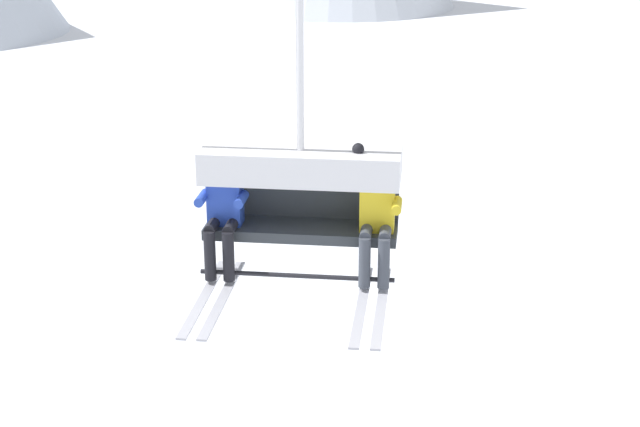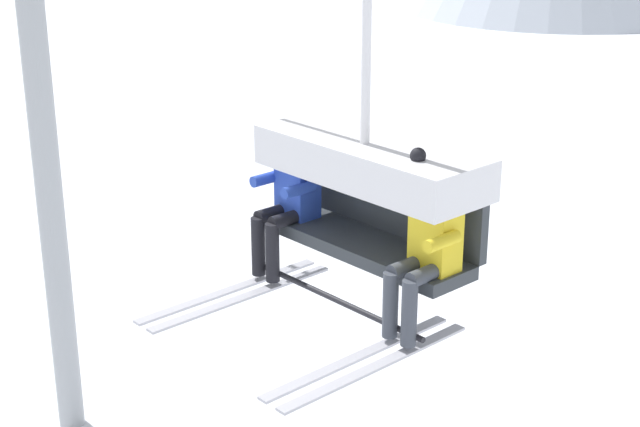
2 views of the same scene
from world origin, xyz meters
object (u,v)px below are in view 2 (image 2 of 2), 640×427
(lift_tower_near, at_px, (40,119))
(skier_blue, at_px, (285,200))
(chairlift_chair, at_px, (371,174))
(skier_yellow, at_px, (423,248))

(lift_tower_near, bearing_deg, skier_blue, -8.82)
(chairlift_chair, xyz_separation_m, skier_blue, (-0.72, -0.22, -0.34))
(skier_blue, bearing_deg, lift_tower_near, 171.18)
(lift_tower_near, bearing_deg, skier_yellow, -7.08)
(lift_tower_near, height_order, skier_blue, lift_tower_near)
(skier_blue, height_order, skier_yellow, skier_yellow)
(lift_tower_near, height_order, skier_yellow, lift_tower_near)
(chairlift_chair, height_order, skier_yellow, chairlift_chair)
(lift_tower_near, height_order, chairlift_chair, lift_tower_near)
(chairlift_chair, distance_m, skier_yellow, 0.81)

